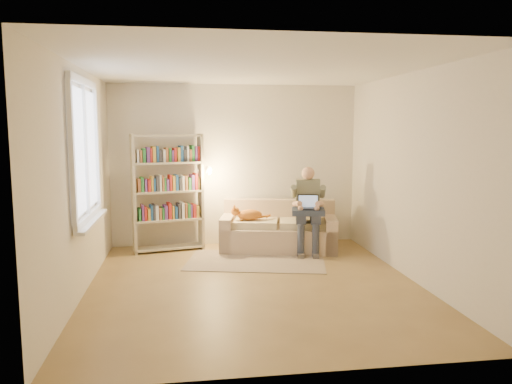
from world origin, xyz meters
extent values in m
plane|color=olive|center=(0.00, 0.00, 0.00)|extent=(4.50, 4.50, 0.00)
cube|color=white|center=(0.00, 0.00, 2.60)|extent=(4.00, 4.50, 0.02)
cube|color=silver|center=(-2.00, 0.00, 1.30)|extent=(0.02, 4.50, 2.60)
cube|color=silver|center=(2.00, 0.00, 1.30)|extent=(0.02, 4.50, 2.60)
cube|color=silver|center=(0.00, 2.25, 1.30)|extent=(4.00, 0.02, 2.60)
cube|color=silver|center=(0.00, -2.25, 1.30)|extent=(4.00, 0.02, 2.60)
plane|color=white|center=(-1.97, 0.20, 1.65)|extent=(0.00, 1.50, 1.50)
cube|color=white|center=(-1.96, 0.20, 2.44)|extent=(0.05, 1.50, 0.08)
cube|color=white|center=(-1.96, 0.20, 0.86)|extent=(0.05, 1.50, 0.08)
cube|color=white|center=(-1.96, 0.20, 1.65)|extent=(0.04, 0.05, 1.50)
cube|color=white|center=(-1.92, 0.20, 0.81)|extent=(0.12, 1.52, 0.04)
cube|color=#CAAF8F|center=(0.62, 1.70, 0.19)|extent=(1.91, 1.16, 0.37)
cube|color=#CAAF8F|center=(0.69, 2.01, 0.57)|extent=(1.78, 0.55, 0.38)
cube|color=#CAAF8F|center=(-0.16, 1.87, 0.27)|extent=(0.34, 0.82, 0.54)
cube|color=#CAAF8F|center=(1.41, 1.53, 0.27)|extent=(0.34, 0.82, 0.54)
cube|color=beige|center=(0.22, 1.74, 0.43)|extent=(0.85, 0.68, 0.11)
cube|color=beige|center=(1.01, 1.57, 0.43)|extent=(0.85, 0.68, 0.11)
cube|color=gray|center=(1.07, 1.63, 0.87)|extent=(0.40, 0.27, 0.50)
sphere|color=tan|center=(1.07, 1.61, 1.21)|extent=(0.20, 0.20, 0.20)
cube|color=#353B4A|center=(0.91, 1.42, 0.56)|extent=(0.23, 0.43, 0.16)
cube|color=#353B4A|center=(1.13, 1.37, 0.56)|extent=(0.23, 0.43, 0.16)
cylinder|color=#353B4A|center=(0.87, 1.22, 0.25)|extent=(0.11, 0.11, 0.50)
cylinder|color=#353B4A|center=(1.09, 1.18, 0.25)|extent=(0.11, 0.11, 0.50)
ellipsoid|color=orange|center=(0.22, 1.71, 0.57)|extent=(0.42, 0.28, 0.17)
sphere|color=orange|center=(-0.01, 1.73, 0.63)|extent=(0.14, 0.14, 0.14)
cylinder|color=orange|center=(0.42, 1.71, 0.53)|extent=(0.19, 0.08, 0.05)
cube|color=#293348|center=(0.98, 1.39, 0.66)|extent=(0.56, 0.49, 0.08)
cube|color=black|center=(0.97, 1.36, 0.71)|extent=(0.35, 0.28, 0.02)
cube|color=black|center=(0.99, 1.46, 0.80)|extent=(0.33, 0.15, 0.20)
plane|color=#8CA5CC|center=(0.99, 1.46, 0.80)|extent=(0.30, 0.15, 0.27)
cube|color=#BFB491|center=(-1.59, 1.79, 0.91)|extent=(0.10, 0.28, 1.82)
cube|color=#BFB491|center=(-0.57, 2.01, 0.91)|extent=(0.10, 0.28, 1.82)
cube|color=#BFB491|center=(-1.08, 1.90, 0.05)|extent=(1.12, 0.49, 0.03)
cube|color=#BFB491|center=(-1.08, 1.90, 0.49)|extent=(1.12, 0.49, 0.03)
cube|color=#BFB491|center=(-1.08, 1.90, 0.93)|extent=(1.12, 0.49, 0.03)
cube|color=#BFB491|center=(-1.08, 1.90, 1.38)|extent=(1.12, 0.49, 0.03)
cube|color=#BFB491|center=(-1.08, 1.90, 1.79)|extent=(1.12, 0.49, 0.03)
cube|color=#B2261E|center=(-1.08, 1.90, 0.61)|extent=(0.95, 0.41, 0.22)
cube|color=gold|center=(-1.08, 1.90, 1.06)|extent=(0.95, 0.41, 0.22)
cube|color=#1E4C8C|center=(-1.08, 1.90, 1.50)|extent=(0.95, 0.41, 0.22)
cylinder|color=silver|center=(-0.65, 1.99, 0.97)|extent=(0.10, 0.10, 0.04)
cone|color=silver|center=(-0.47, 1.91, 1.24)|extent=(0.15, 0.17, 0.15)
cube|color=gray|center=(0.18, 1.06, 0.01)|extent=(2.15, 1.55, 0.01)
camera|label=1|loc=(-0.83, -5.85, 1.92)|focal=35.00mm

